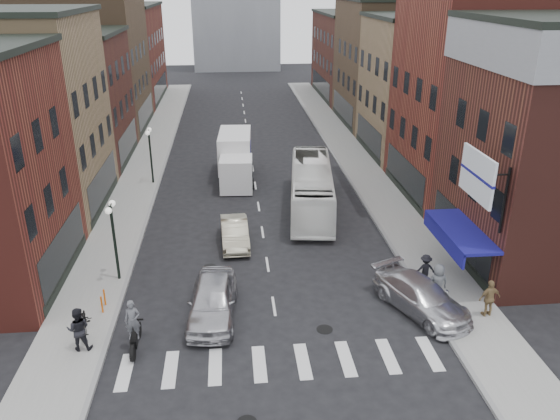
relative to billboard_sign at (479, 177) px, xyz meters
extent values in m
plane|color=black|center=(-8.59, -0.50, -6.13)|extent=(160.00, 160.00, 0.00)
cube|color=gray|center=(-17.09, 21.50, -6.06)|extent=(3.00, 74.00, 0.15)
cube|color=gray|center=(-0.09, 21.50, -6.06)|extent=(3.00, 74.00, 0.15)
cube|color=gray|center=(-15.59, 21.50, -6.13)|extent=(0.20, 74.00, 0.16)
cube|color=gray|center=(-1.59, 21.50, -6.13)|extent=(0.20, 74.00, 0.16)
cube|color=silver|center=(-8.59, -3.50, -6.13)|extent=(12.00, 2.20, 0.01)
cube|color=black|center=(-18.61, 4.00, -4.53)|extent=(0.08, 7.20, 2.20)
cube|color=#997C54|center=(-23.59, 13.50, -0.13)|extent=(10.00, 10.00, 12.00)
cube|color=black|center=(-18.61, 13.50, -4.53)|extent=(0.08, 8.00, 2.20)
cube|color=#4E221C|center=(-23.59, 23.50, -1.13)|extent=(10.00, 10.00, 10.00)
cube|color=black|center=(-18.61, 23.50, -4.53)|extent=(0.08, 8.00, 2.20)
cube|color=black|center=(-23.59, 23.50, 4.02)|extent=(10.30, 10.20, 0.30)
cube|color=brown|center=(-23.59, 34.50, 0.37)|extent=(10.00, 12.00, 13.00)
cube|color=black|center=(-18.61, 34.50, -4.53)|extent=(0.08, 9.60, 2.20)
cube|color=maroon|center=(-23.59, 48.50, -0.63)|extent=(10.00, 16.00, 11.00)
cube|color=black|center=(-18.61, 48.50, -4.53)|extent=(0.08, 12.80, 2.20)
cube|color=black|center=(-23.59, 48.50, 5.02)|extent=(10.30, 16.20, 0.30)
cube|color=black|center=(1.43, 4.00, -4.53)|extent=(0.08, 7.20, 2.20)
cube|color=maroon|center=(6.41, 13.50, 0.87)|extent=(10.00, 10.00, 14.00)
cube|color=black|center=(1.43, 13.50, -4.53)|extent=(0.08, 8.00, 2.20)
cube|color=#997C54|center=(6.41, 23.50, -0.63)|extent=(10.00, 10.00, 11.00)
cube|color=black|center=(1.43, 23.50, -4.53)|extent=(0.08, 8.00, 2.20)
cube|color=black|center=(6.41, 23.50, 5.02)|extent=(10.30, 10.20, 0.30)
cube|color=brown|center=(6.41, 34.50, -0.13)|extent=(10.00, 12.00, 12.00)
cube|color=black|center=(1.43, 34.50, -4.53)|extent=(0.08, 9.60, 2.20)
cube|color=#4E221C|center=(6.41, 48.50, -1.13)|extent=(10.00, 16.00, 10.00)
cube|color=black|center=(1.43, 48.50, -4.53)|extent=(0.08, 12.80, 2.20)
cube|color=black|center=(6.41, 48.50, 4.02)|extent=(10.30, 16.20, 0.30)
cube|color=navy|center=(0.51, 2.00, -3.43)|extent=(1.80, 5.00, 0.15)
cube|color=navy|center=(-0.34, 2.00, -3.78)|extent=(0.10, 5.00, 0.70)
cylinder|color=black|center=(1.31, 0.00, -1.13)|extent=(0.12, 0.12, 3.00)
cylinder|color=black|center=(0.61, 0.00, 0.07)|extent=(1.40, 0.08, 0.08)
cube|color=silver|center=(-0.09, 0.00, 0.07)|extent=(0.12, 3.00, 2.00)
cylinder|color=black|center=(-15.99, 3.50, -4.13)|extent=(0.14, 0.14, 4.00)
cylinder|color=black|center=(-15.99, 3.50, -2.13)|extent=(0.06, 0.90, 0.06)
sphere|color=white|center=(-15.99, 3.05, -2.18)|extent=(0.32, 0.32, 0.32)
sphere|color=white|center=(-15.99, 3.95, -2.18)|extent=(0.32, 0.32, 0.32)
cylinder|color=black|center=(-15.99, 17.50, -4.13)|extent=(0.14, 0.14, 4.00)
cylinder|color=black|center=(-15.99, 17.50, -2.13)|extent=(0.06, 0.90, 0.06)
sphere|color=white|center=(-15.99, 17.05, -2.18)|extent=(0.32, 0.32, 0.32)
sphere|color=white|center=(-15.99, 17.95, -2.18)|extent=(0.32, 0.32, 0.32)
cylinder|color=#D8590C|center=(-16.19, 0.50, -5.58)|extent=(0.08, 0.08, 0.80)
cylinder|color=#D8590C|center=(-16.19, 1.10, -5.58)|extent=(0.08, 0.08, 0.80)
cube|color=white|center=(-9.95, 15.53, -4.88)|extent=(2.36, 2.54, 2.32)
cube|color=black|center=(-9.95, 15.53, -4.65)|extent=(2.34, 1.43, 1.02)
cube|color=white|center=(-9.95, 19.06, -4.18)|extent=(2.59, 4.95, 2.69)
cube|color=navy|center=(-9.95, 19.06, -4.18)|extent=(2.46, 1.99, 1.11)
cube|color=black|center=(-9.95, 18.88, -5.71)|extent=(2.38, 6.14, 0.33)
cylinder|color=black|center=(-11.02, 15.72, -5.71)|extent=(0.26, 0.84, 0.84)
cylinder|color=black|center=(-8.88, 15.72, -5.71)|extent=(0.26, 0.84, 0.84)
cylinder|color=black|center=(-11.02, 18.88, -5.71)|extent=(0.26, 0.84, 0.84)
cylinder|color=black|center=(-8.88, 18.88, -5.71)|extent=(0.26, 0.84, 0.84)
cylinder|color=black|center=(-11.02, 20.73, -5.71)|extent=(0.26, 0.84, 0.84)
cylinder|color=black|center=(-8.88, 20.73, -5.71)|extent=(0.26, 0.84, 0.84)
cylinder|color=black|center=(-14.37, -1.27, -5.80)|extent=(0.14, 0.68, 0.68)
cylinder|color=black|center=(-14.37, -2.80, -5.80)|extent=(0.14, 0.68, 0.68)
cube|color=black|center=(-14.37, -2.04, -5.57)|extent=(0.30, 1.24, 0.36)
cube|color=black|center=(-14.37, -1.47, -5.16)|extent=(0.56, 0.08, 0.06)
imported|color=#54565B|center=(-14.37, -2.14, -4.73)|extent=(0.63, 0.43, 1.69)
imported|color=white|center=(-5.22, 11.74, -4.64)|extent=(3.84, 10.94, 2.98)
imported|color=#BCBBC0|center=(-11.32, -0.08, -5.28)|extent=(2.36, 5.13, 1.70)
imported|color=beige|center=(-10.23, 7.07, -5.44)|extent=(1.63, 4.26, 1.39)
imported|color=silver|center=(-2.09, -0.50, -5.39)|extent=(3.96, 5.51, 1.48)
imported|color=black|center=(-16.57, -1.01, -5.47)|extent=(1.12, 2.04, 1.02)
imported|color=black|center=(-16.50, -2.06, -5.06)|extent=(0.91, 0.54, 1.85)
imported|color=black|center=(-1.19, 1.63, -5.22)|extent=(1.00, 0.52, 1.52)
imported|color=olive|center=(0.64, -1.32, -5.12)|extent=(1.08, 0.66, 1.73)
imported|color=#5B5E63|center=(-1.19, 0.00, -5.05)|extent=(0.94, 0.63, 1.87)
camera|label=1|loc=(-10.31, -20.64, 7.53)|focal=35.00mm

